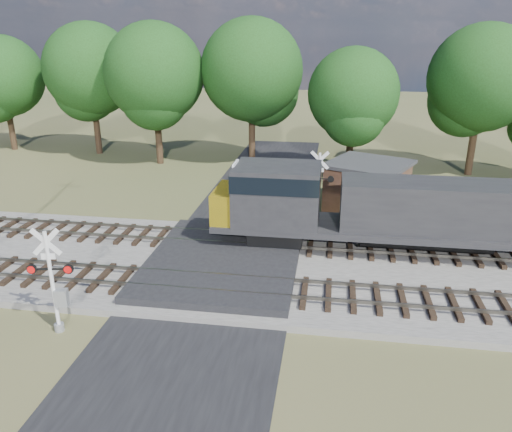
# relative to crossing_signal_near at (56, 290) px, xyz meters

# --- Properties ---
(ground) EXTENTS (160.00, 160.00, 0.00)m
(ground) POSITION_rel_crossing_signal_near_xyz_m (4.93, 5.66, -1.74)
(ground) COLOR #46512B
(ground) RESTS_ON ground
(ballast_bed) EXTENTS (140.00, 10.00, 0.30)m
(ballast_bed) POSITION_rel_crossing_signal_near_xyz_m (14.93, 6.16, -1.59)
(ballast_bed) COLOR gray
(ballast_bed) RESTS_ON ground
(road) EXTENTS (7.00, 60.00, 0.08)m
(road) POSITION_rel_crossing_signal_near_xyz_m (4.93, 5.66, -1.70)
(road) COLOR black
(road) RESTS_ON ground
(crossing_panel) EXTENTS (7.00, 9.00, 0.62)m
(crossing_panel) POSITION_rel_crossing_signal_near_xyz_m (4.93, 6.16, -1.43)
(crossing_panel) COLOR #262628
(crossing_panel) RESTS_ON ground
(track_near) EXTENTS (140.00, 2.60, 0.33)m
(track_near) POSITION_rel_crossing_signal_near_xyz_m (8.05, 3.66, -1.33)
(track_near) COLOR black
(track_near) RESTS_ON ballast_bed
(track_far) EXTENTS (140.00, 2.60, 0.33)m
(track_far) POSITION_rel_crossing_signal_near_xyz_m (8.05, 8.66, -1.33)
(track_far) COLOR black
(track_far) RESTS_ON ballast_bed
(crossing_signal_near) EXTENTS (1.68, 0.41, 4.19)m
(crossing_signal_near) POSITION_rel_crossing_signal_near_xyz_m (0.00, 0.00, 0.00)
(crossing_signal_near) COLOR silver
(crossing_signal_near) RESTS_ON ground
(crossing_signal_far) EXTENTS (1.74, 0.38, 4.32)m
(crossing_signal_far) POSITION_rel_crossing_signal_near_xyz_m (9.01, 13.11, 0.06)
(crossing_signal_far) COLOR silver
(crossing_signal_far) RESTS_ON ground
(equipment_shed) EXTENTS (6.09, 6.09, 3.13)m
(equipment_shed) POSITION_rel_crossing_signal_near_xyz_m (12.06, 15.67, -0.16)
(equipment_shed) COLOR #432D1C
(equipment_shed) RESTS_ON ground
(treeline) EXTENTS (80.27, 11.66, 11.90)m
(treeline) POSITION_rel_crossing_signal_near_xyz_m (7.57, 26.01, 5.16)
(treeline) COLOR black
(treeline) RESTS_ON ground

